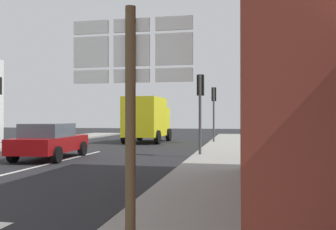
{
  "coord_description": "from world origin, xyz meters",
  "views": [
    {
      "loc": [
        6.94,
        -5.21,
        1.72
      ],
      "look_at": [
        3.59,
        11.69,
        1.84
      ],
      "focal_mm": 38.84,
      "sensor_mm": 36.0,
      "label": 1
    }
  ],
  "objects_px": {
    "route_sign_post": "(131,96)",
    "delivery_truck": "(147,118)",
    "traffic_light_far_right": "(214,102)",
    "traffic_light_near_right": "(200,96)",
    "sedan_far": "(50,141)"
  },
  "relations": [
    {
      "from": "delivery_truck",
      "to": "traffic_light_near_right",
      "type": "bearing_deg",
      "value": -61.62
    },
    {
      "from": "sedan_far",
      "to": "delivery_truck",
      "type": "relative_size",
      "value": 0.86
    },
    {
      "from": "route_sign_post",
      "to": "traffic_light_near_right",
      "type": "distance_m",
      "value": 11.04
    },
    {
      "from": "traffic_light_near_right",
      "to": "traffic_light_far_right",
      "type": "xyz_separation_m",
      "value": [
        0.0,
        8.27,
        0.09
      ]
    },
    {
      "from": "traffic_light_near_right",
      "to": "traffic_light_far_right",
      "type": "relative_size",
      "value": 0.97
    },
    {
      "from": "traffic_light_far_right",
      "to": "delivery_truck",
      "type": "bearing_deg",
      "value": 177.57
    },
    {
      "from": "delivery_truck",
      "to": "traffic_light_near_right",
      "type": "relative_size",
      "value": 1.41
    },
    {
      "from": "sedan_far",
      "to": "traffic_light_near_right",
      "type": "distance_m",
      "value": 6.6
    },
    {
      "from": "route_sign_post",
      "to": "traffic_light_far_right",
      "type": "height_order",
      "value": "traffic_light_far_right"
    },
    {
      "from": "route_sign_post",
      "to": "traffic_light_far_right",
      "type": "xyz_separation_m",
      "value": [
        -0.25,
        19.29,
        0.73
      ]
    },
    {
      "from": "route_sign_post",
      "to": "delivery_truck",
      "type": "bearing_deg",
      "value": 103.9
    },
    {
      "from": "sedan_far",
      "to": "route_sign_post",
      "type": "distance_m",
      "value": 11.14
    },
    {
      "from": "sedan_far",
      "to": "route_sign_post",
      "type": "xyz_separation_m",
      "value": [
        6.29,
        -9.12,
        1.24
      ]
    },
    {
      "from": "sedan_far",
      "to": "delivery_truck",
      "type": "bearing_deg",
      "value": 81.97
    },
    {
      "from": "traffic_light_near_right",
      "to": "sedan_far",
      "type": "bearing_deg",
      "value": -162.48
    }
  ]
}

